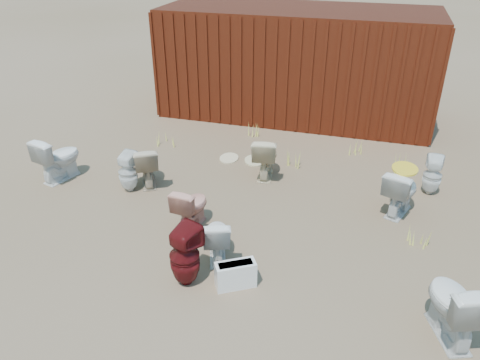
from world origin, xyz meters
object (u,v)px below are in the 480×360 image
(toilet_front_a, at_px, (58,158))
(toilet_back_beige_left, at_px, (147,165))
(shipping_container, at_px, (297,63))
(toilet_front_e, at_px, (454,305))
(toilet_back_e, at_px, (432,175))
(toilet_front_maroon, at_px, (185,256))
(toilet_front_pink, at_px, (191,206))
(toilet_back_yellowlid, at_px, (401,191))
(loose_tank, at_px, (236,275))
(toilet_back_beige_right, at_px, (265,156))
(toilet_front_c, at_px, (217,237))
(toilet_back_a, at_px, (128,172))

(toilet_front_a, xyz_separation_m, toilet_back_beige_left, (1.57, 0.26, -0.04))
(shipping_container, relative_size, toilet_front_e, 7.18)
(toilet_front_e, distance_m, toilet_back_e, 3.23)
(toilet_front_a, height_order, toilet_front_e, toilet_front_e)
(toilet_front_maroon, height_order, toilet_front_e, toilet_front_e)
(shipping_container, xyz_separation_m, toilet_back_beige_left, (-1.79, -4.21, -0.84))
(toilet_front_a, relative_size, toilet_front_pink, 1.20)
(toilet_front_a, xyz_separation_m, toilet_front_e, (6.26, -1.91, 0.02))
(toilet_back_yellowlid, height_order, loose_tank, toilet_back_yellowlid)
(toilet_front_e, bearing_deg, shipping_container, -85.74)
(toilet_back_beige_right, relative_size, toilet_back_e, 1.14)
(toilet_back_e, height_order, loose_tank, toilet_back_e)
(toilet_back_yellowlid, xyz_separation_m, loose_tank, (-1.94, -2.36, -0.20))
(toilet_front_c, xyz_separation_m, loose_tank, (0.41, -0.47, -0.15))
(toilet_front_maroon, bearing_deg, toilet_back_beige_left, -33.91)
(toilet_back_e, distance_m, loose_tank, 3.99)
(toilet_front_a, height_order, toilet_back_beige_right, toilet_front_a)
(toilet_front_a, distance_m, toilet_back_beige_left, 1.59)
(toilet_back_beige_right, bearing_deg, shipping_container, -95.59)
(shipping_container, distance_m, toilet_back_yellowlid, 4.68)
(loose_tank, bearing_deg, toilet_front_maroon, 158.87)
(toilet_back_beige_left, xyz_separation_m, toilet_back_yellowlid, (4.17, 0.27, 0.02))
(toilet_back_yellowlid, bearing_deg, toilet_front_c, 58.78)
(toilet_back_e, bearing_deg, toilet_back_beige_right, 8.92)
(toilet_front_a, relative_size, toilet_back_yellowlid, 1.07)
(toilet_back_beige_right, relative_size, toilet_back_yellowlid, 1.01)
(shipping_container, bearing_deg, toilet_back_beige_left, -112.98)
(toilet_front_maroon, xyz_separation_m, toilet_front_e, (3.08, 0.03, 0.00))
(toilet_front_a, xyz_separation_m, loose_tank, (3.80, -1.83, -0.23))
(shipping_container, relative_size, toilet_front_pink, 8.94)
(toilet_front_e, bearing_deg, toilet_front_maroon, -19.77)
(toilet_back_e, bearing_deg, toilet_back_yellowlid, 61.59)
(shipping_container, distance_m, toilet_back_beige_right, 3.45)
(toilet_back_beige_left, bearing_deg, toilet_front_e, 126.17)
(toilet_front_c, bearing_deg, shipping_container, -109.45)
(toilet_front_pink, bearing_deg, toilet_front_maroon, 115.51)
(toilet_front_c, xyz_separation_m, toilet_front_e, (2.87, -0.56, 0.09))
(toilet_back_a, distance_m, toilet_back_yellowlid, 4.41)
(toilet_back_beige_right, distance_m, loose_tank, 2.99)
(toilet_back_a, bearing_deg, toilet_front_a, 5.10)
(toilet_front_pink, distance_m, toilet_front_maroon, 1.28)
(shipping_container, distance_m, toilet_front_pink, 5.31)
(toilet_back_beige_left, bearing_deg, toilet_back_a, 27.85)
(shipping_container, relative_size, toilet_front_c, 9.10)
(shipping_container, height_order, toilet_front_a, shipping_container)
(toilet_front_a, distance_m, toilet_back_a, 1.37)
(toilet_back_a, relative_size, loose_tank, 1.40)
(toilet_back_beige_left, bearing_deg, toilet_back_beige_right, 175.75)
(toilet_front_maroon, xyz_separation_m, toilet_back_yellowlid, (2.55, 2.48, -0.04))
(toilet_front_pink, relative_size, toilet_back_e, 1.00)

